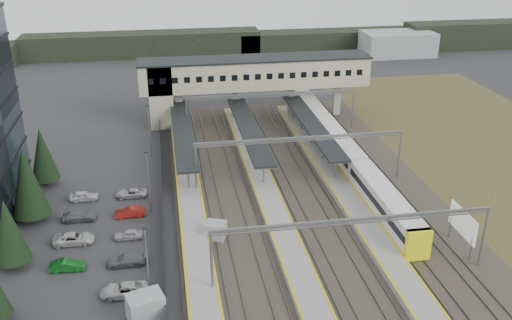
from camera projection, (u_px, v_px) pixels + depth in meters
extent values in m
plane|color=#2B2B2D|center=(224.00, 248.00, 63.29)|extent=(220.00, 220.00, 0.00)
cylinder|color=black|center=(15.00, 262.00, 59.73)|extent=(0.44, 0.44, 1.20)
cone|color=black|center=(9.00, 230.00, 58.17)|extent=(3.64, 3.64, 7.00)
cylinder|color=black|center=(33.00, 216.00, 68.77)|extent=(0.44, 0.44, 1.20)
cone|color=black|center=(27.00, 181.00, 66.91)|extent=(4.42, 4.42, 8.50)
cylinder|color=black|center=(47.00, 181.00, 77.80)|extent=(0.44, 0.44, 1.20)
cone|color=black|center=(43.00, 154.00, 76.20)|extent=(3.74, 3.74, 7.20)
imported|color=#0F5719|center=(68.00, 265.00, 59.20)|extent=(3.71, 1.47, 1.20)
imported|color=#BEBEBE|center=(74.00, 239.00, 63.98)|extent=(4.58, 2.12, 1.27)
imported|color=#5B5D65|center=(79.00, 216.00, 68.78)|extent=(4.26, 1.79, 1.23)
imported|color=silver|center=(84.00, 196.00, 73.56)|extent=(3.72, 1.52, 1.26)
imported|color=#BDBDBD|center=(124.00, 290.00, 55.30)|extent=(4.72, 2.35, 1.29)
imported|color=#595D62|center=(126.00, 260.00, 60.11)|extent=(4.22, 1.75, 1.22)
imported|color=#AAABAF|center=(128.00, 235.00, 64.92)|extent=(3.32, 1.40, 1.12)
imported|color=#A31F17|center=(130.00, 212.00, 69.68)|extent=(3.81, 1.50, 1.24)
imported|color=#B2B1B7|center=(131.00, 193.00, 74.50)|extent=(4.14, 2.11, 1.12)
cylinder|color=slate|center=(147.00, 265.00, 53.25)|extent=(0.16, 0.16, 8.00)
cube|color=black|center=(144.00, 228.00, 51.65)|extent=(0.50, 0.25, 0.15)
cylinder|color=slate|center=(149.00, 182.00, 69.52)|extent=(0.16, 0.16, 8.00)
cube|color=black|center=(146.00, 152.00, 67.92)|extent=(0.50, 0.25, 0.15)
cylinder|color=slate|center=(149.00, 131.00, 85.79)|extent=(0.16, 0.16, 8.00)
cube|color=black|center=(147.00, 106.00, 84.19)|extent=(0.50, 0.25, 0.15)
cube|color=#26282B|center=(163.00, 223.00, 66.43)|extent=(0.08, 90.00, 2.00)
cube|color=#999B9E|center=(146.00, 308.00, 51.71)|extent=(3.76, 3.20, 2.67)
cube|color=#999B9E|center=(216.00, 231.00, 64.69)|extent=(2.84, 2.63, 2.10)
cube|color=#353128|center=(317.00, 217.00, 69.59)|extent=(34.00, 90.00, 0.20)
cube|color=#59544C|center=(213.00, 224.00, 67.59)|extent=(0.08, 90.00, 0.14)
cube|color=#59544C|center=(225.00, 223.00, 67.81)|extent=(0.08, 90.00, 0.14)
cube|color=#59544C|center=(246.00, 222.00, 68.20)|extent=(0.08, 90.00, 0.14)
cube|color=#59544C|center=(258.00, 221.00, 68.41)|extent=(0.08, 90.00, 0.14)
cube|color=#59544C|center=(295.00, 218.00, 69.10)|extent=(0.08, 90.00, 0.14)
cube|color=#59544C|center=(307.00, 217.00, 69.32)|extent=(0.08, 90.00, 0.14)
cube|color=#59544C|center=(327.00, 215.00, 69.71)|extent=(0.08, 90.00, 0.14)
cube|color=#59544C|center=(338.00, 214.00, 69.93)|extent=(0.08, 90.00, 0.14)
cube|color=#59544C|center=(374.00, 211.00, 70.61)|extent=(0.08, 90.00, 0.14)
cube|color=#59544C|center=(385.00, 210.00, 70.83)|extent=(0.08, 90.00, 0.14)
cube|color=#59544C|center=(404.00, 208.00, 71.22)|extent=(0.08, 90.00, 0.14)
cube|color=#59544C|center=(415.00, 208.00, 71.44)|extent=(0.08, 90.00, 0.14)
cube|color=#989793|center=(194.00, 225.00, 67.18)|extent=(3.20, 82.00, 0.90)
cube|color=gold|center=(181.00, 222.00, 66.78)|extent=(0.25, 82.00, 0.02)
cube|color=gold|center=(206.00, 220.00, 67.21)|extent=(0.25, 82.00, 0.02)
cube|color=#989793|center=(277.00, 218.00, 68.69)|extent=(3.20, 82.00, 0.90)
cube|color=gold|center=(265.00, 215.00, 68.29)|extent=(0.25, 82.00, 0.02)
cube|color=gold|center=(288.00, 214.00, 68.73)|extent=(0.25, 82.00, 0.02)
cube|color=#989793|center=(356.00, 211.00, 70.20)|extent=(3.20, 82.00, 0.90)
cube|color=gold|center=(345.00, 209.00, 69.80)|extent=(0.25, 82.00, 0.02)
cube|color=gold|center=(368.00, 207.00, 70.24)|extent=(0.25, 82.00, 0.02)
cube|color=black|center=(183.00, 131.00, 85.64)|extent=(3.00, 30.00, 0.25)
cube|color=slate|center=(183.00, 132.00, 85.70)|extent=(3.10, 30.00, 0.12)
cylinder|color=slate|center=(188.00, 178.00, 74.53)|extent=(0.20, 0.20, 3.10)
cylinder|color=slate|center=(186.00, 158.00, 80.41)|extent=(0.20, 0.20, 3.10)
cylinder|color=slate|center=(183.00, 141.00, 86.28)|extent=(0.20, 0.20, 3.10)
cylinder|color=slate|center=(181.00, 127.00, 92.16)|extent=(0.20, 0.20, 3.10)
cylinder|color=slate|center=(180.00, 114.00, 98.03)|extent=(0.20, 0.20, 3.10)
cube|color=black|center=(249.00, 128.00, 87.15)|extent=(3.00, 30.00, 0.25)
cube|color=slate|center=(249.00, 129.00, 87.21)|extent=(3.10, 30.00, 0.12)
cylinder|color=slate|center=(264.00, 172.00, 76.04)|extent=(0.20, 0.20, 3.10)
cylinder|color=slate|center=(256.00, 154.00, 81.92)|extent=(0.20, 0.20, 3.10)
cylinder|color=slate|center=(249.00, 137.00, 87.79)|extent=(0.20, 0.20, 3.10)
cylinder|color=slate|center=(243.00, 123.00, 93.67)|extent=(0.20, 0.20, 3.10)
cylinder|color=slate|center=(237.00, 111.00, 99.54)|extent=(0.20, 0.20, 3.10)
cube|color=black|center=(312.00, 124.00, 88.66)|extent=(3.00, 30.00, 0.25)
cube|color=slate|center=(312.00, 125.00, 88.72)|extent=(3.10, 30.00, 0.12)
cylinder|color=slate|center=(336.00, 167.00, 77.56)|extent=(0.20, 0.20, 3.10)
cylinder|color=slate|center=(323.00, 149.00, 83.43)|extent=(0.20, 0.20, 3.10)
cylinder|color=slate|center=(312.00, 134.00, 89.31)|extent=(0.20, 0.20, 3.10)
cylinder|color=slate|center=(302.00, 120.00, 95.18)|extent=(0.20, 0.20, 3.10)
cylinder|color=slate|center=(293.00, 108.00, 101.06)|extent=(0.20, 0.20, 3.10)
cube|color=beige|center=(255.00, 73.00, 99.44)|extent=(40.00, 6.00, 5.00)
cube|color=black|center=(255.00, 58.00, 98.42)|extent=(40.40, 6.40, 0.30)
cube|color=beige|center=(161.00, 94.00, 98.15)|extent=(4.00, 6.00, 11.00)
cube|color=black|center=(151.00, 82.00, 93.95)|extent=(1.00, 0.06, 1.00)
cube|color=black|center=(163.00, 81.00, 94.25)|extent=(1.00, 0.06, 1.00)
cube|color=black|center=(175.00, 81.00, 94.55)|extent=(1.00, 0.06, 1.00)
cube|color=black|center=(187.00, 80.00, 94.86)|extent=(1.00, 0.06, 1.00)
cube|color=black|center=(199.00, 79.00, 95.16)|extent=(1.00, 0.06, 1.00)
cube|color=black|center=(211.00, 79.00, 95.46)|extent=(1.00, 0.06, 1.00)
cube|color=black|center=(223.00, 78.00, 95.76)|extent=(1.00, 0.06, 1.00)
cube|color=black|center=(235.00, 78.00, 96.06)|extent=(1.00, 0.06, 1.00)
cube|color=black|center=(246.00, 77.00, 96.37)|extent=(1.00, 0.06, 1.00)
cube|color=black|center=(258.00, 77.00, 96.67)|extent=(1.00, 0.06, 1.00)
cube|color=black|center=(270.00, 76.00, 96.97)|extent=(1.00, 0.06, 1.00)
cube|color=black|center=(281.00, 76.00, 97.27)|extent=(1.00, 0.06, 1.00)
cube|color=black|center=(292.00, 75.00, 97.58)|extent=(1.00, 0.06, 1.00)
cube|color=black|center=(304.00, 75.00, 97.88)|extent=(1.00, 0.06, 1.00)
cube|color=black|center=(315.00, 74.00, 98.18)|extent=(1.00, 0.06, 1.00)
cube|color=black|center=(326.00, 74.00, 98.48)|extent=(1.00, 0.06, 1.00)
cube|color=black|center=(337.00, 73.00, 98.78)|extent=(1.00, 0.06, 1.00)
cube|color=black|center=(349.00, 73.00, 99.09)|extent=(1.00, 0.06, 1.00)
cube|color=black|center=(360.00, 72.00, 99.39)|extent=(1.00, 0.06, 1.00)
cube|color=#989793|center=(170.00, 107.00, 99.37)|extent=(1.20, 1.60, 6.00)
cube|color=#989793|center=(179.00, 107.00, 99.60)|extent=(1.20, 1.60, 6.00)
cube|color=#989793|center=(236.00, 104.00, 101.11)|extent=(1.20, 1.60, 6.00)
cube|color=#989793|center=(291.00, 101.00, 102.62)|extent=(1.20, 1.60, 6.00)
cube|color=#989793|center=(336.00, 99.00, 103.91)|extent=(1.20, 1.60, 6.00)
cylinder|color=slate|center=(212.00, 264.00, 54.36)|extent=(0.28, 0.28, 7.00)
cylinder|color=slate|center=(483.00, 238.00, 58.59)|extent=(0.28, 0.28, 7.00)
cube|color=slate|center=(355.00, 220.00, 55.07)|extent=(28.40, 0.25, 0.35)
cube|color=slate|center=(355.00, 223.00, 55.23)|extent=(28.40, 0.12, 0.12)
cylinder|color=slate|center=(196.00, 169.00, 74.24)|extent=(0.28, 0.28, 7.00)
cylinder|color=slate|center=(399.00, 156.00, 78.48)|extent=(0.28, 0.28, 7.00)
cube|color=slate|center=(301.00, 138.00, 74.96)|extent=(28.40, 0.25, 0.35)
cube|color=slate|center=(301.00, 141.00, 75.12)|extent=(28.40, 0.12, 0.12)
cylinder|color=slate|center=(187.00, 119.00, 92.32)|extent=(0.28, 0.28, 7.00)
cylinder|color=slate|center=(353.00, 110.00, 96.55)|extent=(0.28, 0.28, 7.00)
cube|color=slate|center=(272.00, 94.00, 93.03)|extent=(28.40, 0.25, 0.35)
cube|color=slate|center=(272.00, 96.00, 93.20)|extent=(28.40, 0.12, 0.12)
cube|color=silver|center=(385.00, 204.00, 68.62)|extent=(2.72, 18.83, 3.50)
cube|color=black|center=(385.00, 201.00, 68.46)|extent=(2.78, 18.23, 0.87)
cube|color=slate|center=(384.00, 215.00, 69.22)|extent=(2.33, 17.43, 0.49)
cube|color=silver|center=(338.00, 144.00, 86.18)|extent=(2.72, 18.83, 3.50)
cube|color=black|center=(338.00, 142.00, 86.02)|extent=(2.78, 18.23, 0.87)
cube|color=slate|center=(337.00, 153.00, 86.78)|extent=(2.33, 17.43, 0.49)
cube|color=silver|center=(306.00, 105.00, 103.74)|extent=(2.72, 18.83, 3.50)
cube|color=black|center=(306.00, 103.00, 103.59)|extent=(2.78, 18.23, 0.87)
cube|color=slate|center=(306.00, 113.00, 104.34)|extent=(2.33, 17.43, 0.49)
cube|color=#FDF515|center=(418.00, 245.00, 60.20)|extent=(2.74, 0.90, 3.50)
cylinder|color=slate|center=(471.00, 248.00, 60.49)|extent=(0.20, 0.20, 3.02)
cylinder|color=slate|center=(450.00, 227.00, 64.71)|extent=(0.20, 0.20, 3.02)
cube|color=silver|center=(463.00, 223.00, 61.87)|extent=(0.15, 5.66, 2.83)
cube|color=black|center=(143.00, 44.00, 146.44)|extent=(60.00, 8.00, 6.00)
cube|color=black|center=(331.00, 40.00, 154.20)|extent=(50.00, 8.00, 5.00)
cube|color=black|center=(477.00, 35.00, 155.33)|extent=(40.00, 8.00, 7.00)
cube|color=#999B9E|center=(398.00, 44.00, 147.23)|extent=(18.00, 10.00, 6.00)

